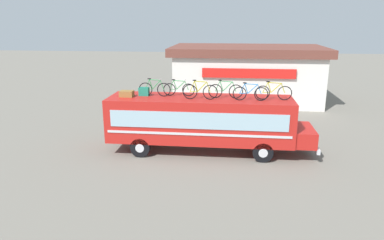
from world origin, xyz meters
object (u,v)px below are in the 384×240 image
rooftop_bicycle_4 (225,91)px  rooftop_bicycle_5 (250,93)px  rooftop_bicycle_2 (179,89)px  luggage_bag_1 (127,94)px  bus (204,120)px  rooftop_bicycle_6 (274,92)px  luggage_bag_2 (144,92)px  rooftop_bicycle_3 (200,91)px  rooftop_bicycle_1 (155,89)px

rooftop_bicycle_4 → rooftop_bicycle_5: bearing=-19.3°
rooftop_bicycle_2 → rooftop_bicycle_4: bearing=-7.1°
luggage_bag_1 → bus: bearing=2.4°
bus → rooftop_bicycle_6: 3.77m
bus → rooftop_bicycle_6: bearing=-2.0°
luggage_bag_2 → rooftop_bicycle_2: rooftop_bicycle_2 is taller
luggage_bag_1 → rooftop_bicycle_3: rooftop_bicycle_3 is taller
luggage_bag_1 → rooftop_bicycle_3: bearing=-3.2°
rooftop_bicycle_2 → rooftop_bicycle_6: rooftop_bicycle_6 is taller
bus → rooftop_bicycle_4: (1.09, 0.03, 1.54)m
bus → rooftop_bicycle_6: (3.44, -0.12, 1.54)m
luggage_bag_1 → rooftop_bicycle_4: bearing=2.2°
rooftop_bicycle_2 → rooftop_bicycle_3: size_ratio=0.94×
rooftop_bicycle_6 → rooftop_bicycle_4: bearing=176.4°
rooftop_bicycle_4 → rooftop_bicycle_5: (1.21, -0.43, -0.01)m
luggage_bag_2 → bus: bearing=-3.4°
rooftop_bicycle_1 → rooftop_bicycle_5: (4.85, -0.49, -0.01)m
luggage_bag_2 → rooftop_bicycle_5: size_ratio=0.31×
luggage_bag_1 → rooftop_bicycle_5: bearing=-2.1°
luggage_bag_1 → rooftop_bicycle_6: (7.40, 0.05, 0.24)m
bus → rooftop_bicycle_5: rooftop_bicycle_5 is taller
luggage_bag_2 → rooftop_bicycle_3: size_ratio=0.30×
rooftop_bicycle_2 → rooftop_bicycle_6: bearing=-5.4°
rooftop_bicycle_3 → rooftop_bicycle_5: rooftop_bicycle_3 is taller
luggage_bag_1 → rooftop_bicycle_3: 3.81m
rooftop_bicycle_6 → rooftop_bicycle_5: bearing=-166.3°
rooftop_bicycle_1 → rooftop_bicycle_6: 6.00m
luggage_bag_1 → rooftop_bicycle_6: bearing=0.4°
rooftop_bicycle_2 → rooftop_bicycle_6: size_ratio=0.93×
rooftop_bicycle_2 → luggage_bag_2: bearing=-175.5°
rooftop_bicycle_1 → luggage_bag_2: bearing=171.3°
rooftop_bicycle_1 → rooftop_bicycle_6: size_ratio=0.94×
bus → luggage_bag_2: 3.43m
luggage_bag_2 → rooftop_bicycle_6: size_ratio=0.29×
luggage_bag_2 → rooftop_bicycle_3: (2.98, -0.57, 0.19)m
rooftop_bicycle_4 → luggage_bag_2: bearing=177.9°
luggage_bag_1 → rooftop_bicycle_6: rooftop_bicycle_6 is taller
rooftop_bicycle_4 → rooftop_bicycle_6: (2.35, -0.15, -0.00)m
rooftop_bicycle_2 → rooftop_bicycle_3: 1.36m
luggage_bag_1 → rooftop_bicycle_4: (5.05, 0.20, 0.24)m
luggage_bag_1 → rooftop_bicycle_2: 2.69m
rooftop_bicycle_5 → rooftop_bicycle_3: bearing=179.6°
rooftop_bicycle_1 → bus: bearing=-2.2°
bus → luggage_bag_1: size_ratio=15.59×
rooftop_bicycle_1 → luggage_bag_1: bearing=-169.3°
bus → rooftop_bicycle_6: rooftop_bicycle_6 is taller
bus → rooftop_bicycle_6: size_ratio=5.96×
luggage_bag_1 → luggage_bag_2: luggage_bag_2 is taller
luggage_bag_1 → rooftop_bicycle_2: bearing=10.7°
luggage_bag_2 → rooftop_bicycle_4: bearing=-2.1°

